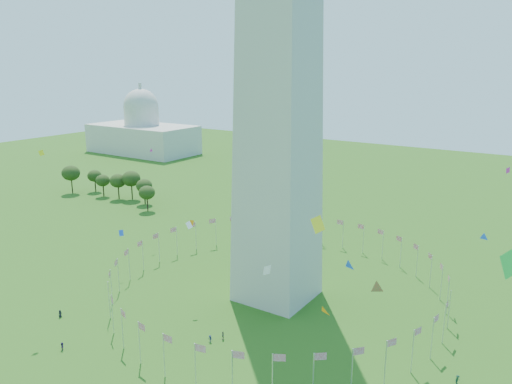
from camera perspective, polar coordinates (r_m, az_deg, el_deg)
flag_ring at (r=125.40m, az=2.41°, el=-9.91°), size 80.24×80.24×9.00m
capitol_building at (r=331.73m, az=-12.94°, el=8.33°), size 70.00×35.00×46.00m
kites_aloft at (r=86.77m, az=4.43°, el=-9.22°), size 127.08×74.77×38.88m
tree_line_west at (r=221.80m, az=-16.06°, el=0.65°), size 55.52×15.86×12.29m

